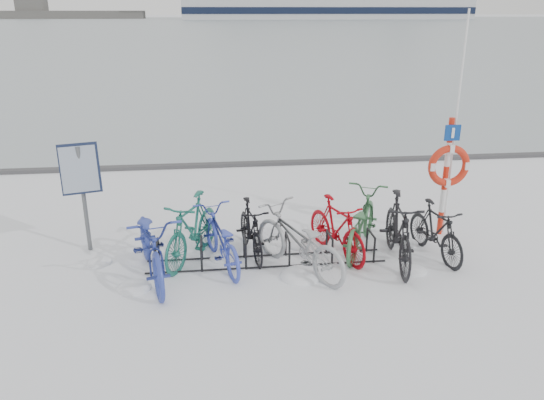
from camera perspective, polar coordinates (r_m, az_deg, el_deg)
ground at (r=9.03m, az=-0.61°, el=-6.68°), size 900.00×900.00×0.00m
ice_sheet at (r=163.09m, az=-6.69°, el=18.28°), size 400.00×298.00×0.02m
quay_edge at (r=14.52m, az=-3.08°, el=3.88°), size 400.00×0.25×0.10m
bike_rack at (r=8.95m, az=-0.61°, el=-5.65°), size 4.00×0.48×0.46m
info_board at (r=9.51m, az=-19.90°, el=2.53°), size 0.69×0.40×1.94m
lifebuoy_station at (r=10.14m, az=18.46°, el=3.50°), size 0.78×0.22×4.05m
bike_0 at (r=8.56m, az=-12.88°, el=-4.40°), size 1.30×2.38×1.18m
bike_1 at (r=9.04m, az=-8.62°, el=-2.89°), size 1.30×1.95×1.14m
bike_2 at (r=8.81m, az=-5.57°, el=-4.00°), size 1.11×1.95×0.97m
bike_3 at (r=9.15m, az=-2.29°, el=-2.98°), size 0.69×1.67×0.97m
bike_4 at (r=8.55m, az=2.84°, el=-4.24°), size 1.74×2.15×1.10m
bike_5 at (r=9.17m, az=6.98°, el=-2.83°), size 1.05×1.79×1.04m
bike_6 at (r=9.47m, az=9.53°, el=-2.11°), size 1.57×2.16×1.08m
bike_7 at (r=9.05m, az=13.46°, el=-3.04°), size 0.84×2.05×1.20m
bike_8 at (r=9.50m, az=17.22°, el=-3.01°), size 0.73×1.68×0.98m
snow_drifts at (r=8.91m, az=0.93°, el=-7.07°), size 5.86×1.67×0.24m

